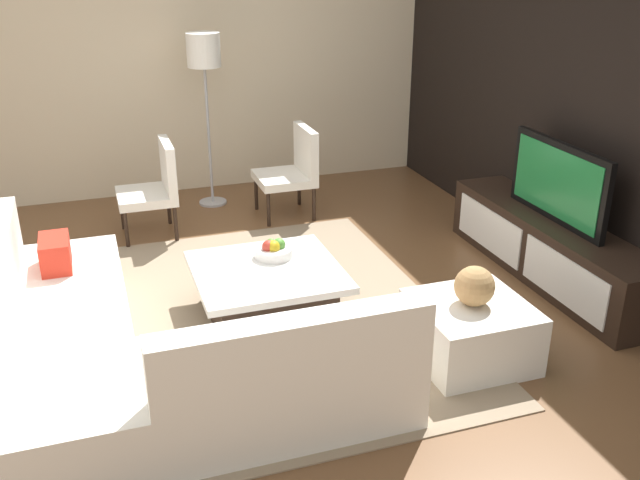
{
  "coord_description": "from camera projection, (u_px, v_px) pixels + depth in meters",
  "views": [
    {
      "loc": [
        4.3,
        -1.0,
        2.52
      ],
      "look_at": [
        -0.13,
        0.51,
        0.53
      ],
      "focal_mm": 39.72,
      "sensor_mm": 36.0,
      "label": 1
    }
  ],
  "objects": [
    {
      "name": "feature_wall_back",
      "position": [
        603.0,
        103.0,
        5.28
      ],
      "size": [
        6.4,
        0.12,
        2.8
      ],
      "primitive_type": "cube",
      "color": "black",
      "rests_on": "ground"
    },
    {
      "name": "area_rug",
      "position": [
        255.0,
        317.0,
        5.12
      ],
      "size": [
        3.23,
        2.66,
        0.01
      ],
      "primitive_type": "cube",
      "color": "gray",
      "rests_on": "ground"
    },
    {
      "name": "decorative_ball",
      "position": [
        474.0,
        286.0,
        4.42
      ],
      "size": [
        0.26,
        0.26,
        0.26
      ],
      "primitive_type": "sphere",
      "color": "#AD8451",
      "rests_on": "ottoman"
    },
    {
      "name": "side_wall_left",
      "position": [
        197.0,
        57.0,
        7.33
      ],
      "size": [
        0.12,
        5.2,
        2.8
      ],
      "primitive_type": "cube",
      "color": "beige",
      "rests_on": "ground"
    },
    {
      "name": "coffee_table",
      "position": [
        268.0,
        291.0,
        5.07
      ],
      "size": [
        0.98,
        1.02,
        0.38
      ],
      "color": "black",
      "rests_on": "ground"
    },
    {
      "name": "ottoman",
      "position": [
        470.0,
        332.0,
        4.55
      ],
      "size": [
        0.7,
        0.7,
        0.4
      ],
      "primitive_type": "cube",
      "color": "white",
      "rests_on": "ground"
    },
    {
      "name": "media_console",
      "position": [
        549.0,
        249.0,
        5.64
      ],
      "size": [
        2.22,
        0.49,
        0.5
      ],
      "color": "black",
      "rests_on": "ground"
    },
    {
      "name": "sectional_couch",
      "position": [
        132.0,
        350.0,
        4.21
      ],
      "size": [
        2.49,
        2.33,
        0.79
      ],
      "color": "white",
      "rests_on": "ground"
    },
    {
      "name": "accent_chair_near",
      "position": [
        156.0,
        184.0,
        6.4
      ],
      "size": [
        0.55,
        0.51,
        0.87
      ],
      "rotation": [
        0.0,
        0.0,
        -0.08
      ],
      "color": "black",
      "rests_on": "ground"
    },
    {
      "name": "floor_lamp",
      "position": [
        204.0,
        61.0,
        6.78
      ],
      "size": [
        0.32,
        0.32,
        1.72
      ],
      "color": "#A5A5AA",
      "rests_on": "ground"
    },
    {
      "name": "ground_plane",
      "position": [
        258.0,
        324.0,
        5.03
      ],
      "size": [
        14.0,
        14.0,
        0.0
      ],
      "primitive_type": "plane",
      "color": "brown"
    },
    {
      "name": "accent_chair_far",
      "position": [
        294.0,
        167.0,
        6.88
      ],
      "size": [
        0.56,
        0.53,
        0.87
      ],
      "rotation": [
        0.0,
        0.0,
        0.13
      ],
      "color": "black",
      "rests_on": "ground"
    },
    {
      "name": "fruit_bowl",
      "position": [
        273.0,
        250.0,
        5.17
      ],
      "size": [
        0.28,
        0.28,
        0.14
      ],
      "color": "silver",
      "rests_on": "coffee_table"
    },
    {
      "name": "television",
      "position": [
        558.0,
        182.0,
        5.43
      ],
      "size": [
        1.13,
        0.06,
        0.62
      ],
      "color": "black",
      "rests_on": "media_console"
    }
  ]
}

